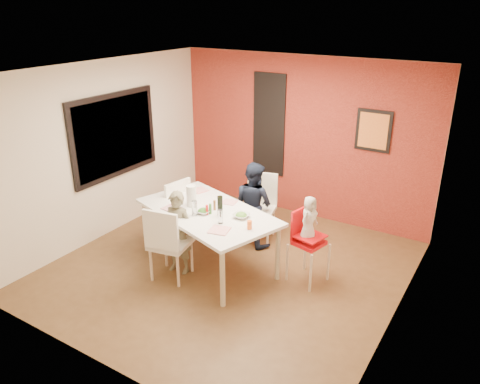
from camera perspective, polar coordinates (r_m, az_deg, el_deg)
The scene contains 35 objects.
ground at distance 6.65m, azimuth -1.38°, elevation -9.25°, with size 4.50×4.50×0.00m, color brown.
ceiling at distance 5.72m, azimuth -1.64°, elevation 14.48°, with size 4.50×4.50×0.02m, color white.
wall_back at distance 7.94m, azimuth 7.50°, elevation 6.56°, with size 4.50×0.02×2.70m, color beige.
wall_front at distance 4.52m, azimuth -17.45°, elevation -6.93°, with size 4.50×0.02×2.70m, color beige.
wall_left at distance 7.47m, azimuth -16.15°, elevation 4.85°, with size 0.02×4.50×2.70m, color beige.
wall_right at distance 5.26m, azimuth 19.51°, elevation -2.94°, with size 0.02×4.50×2.70m, color beige.
brick_accent_wall at distance 7.92m, azimuth 7.44°, elevation 6.53°, with size 4.50×0.02×2.70m, color maroon.
picture_window_frame at distance 7.52m, azimuth -15.05°, elevation 6.68°, with size 0.05×1.70×1.30m, color black.
picture_window_pane at distance 7.51m, azimuth -14.97°, elevation 6.67°, with size 0.02×1.55×1.15m, color black.
glassblock_strip at distance 8.12m, azimuth 3.57°, elevation 8.17°, with size 0.55×0.03×1.70m, color silver.
glassblock_surround at distance 8.12m, azimuth 3.55°, elevation 8.16°, with size 0.60×0.03×1.76m, color black.
art_print_frame at distance 7.43m, azimuth 15.97°, elevation 7.20°, with size 0.54×0.03×0.64m, color black.
art_print_canvas at distance 7.41m, azimuth 15.93°, elevation 7.17°, with size 0.44×0.01×0.54m, color orange.
dining_table at distance 6.41m, azimuth -3.96°, elevation -2.88°, with size 2.24×1.66×0.83m.
chair_near at distance 6.18m, azimuth -8.92°, elevation -5.87°, with size 0.57×0.57×1.05m.
chair_far at distance 7.26m, azimuth 2.49°, elevation -1.30°, with size 0.58×0.58×1.03m.
chair_left at distance 7.18m, azimuth -8.11°, elevation -1.83°, with size 0.55×0.55×1.02m.
high_chair at distance 6.18m, azimuth 8.09°, elevation -5.68°, with size 0.50×0.50×1.00m.
child_near at distance 6.36m, azimuth -7.58°, elevation -4.96°, with size 0.43×0.28×1.17m, color brown.
child_far at distance 7.02m, azimuth 1.67°, elevation -1.45°, with size 0.63×0.49×1.30m, color black.
toddler at distance 6.03m, azimuth 8.41°, elevation -3.29°, with size 0.30×0.20×0.62m, color beige.
plate_near_left at distance 6.50m, azimuth -8.38°, elevation -1.95°, with size 0.21×0.21×0.01m, color white.
plate_far_mid at distance 6.62m, azimuth -1.32°, elevation -1.23°, with size 0.19×0.19×0.01m, color white.
plate_near_right at distance 5.83m, azimuth -2.55°, elevation -4.67°, with size 0.24×0.24×0.01m, color white.
plate_far_left at distance 7.06m, azimuth -4.95°, elevation 0.23°, with size 0.21×0.21×0.01m, color white.
salad_bowl_a at distance 6.30m, azimuth -4.49°, elevation -2.38°, with size 0.20×0.20×0.05m, color silver.
salad_bowl_b at distance 6.15m, azimuth 0.14°, elevation -2.91°, with size 0.21×0.21×0.05m, color silver.
wine_bottle at distance 6.18m, azimuth -2.45°, elevation -1.70°, with size 0.07×0.07×0.27m, color black.
wine_glass_a at distance 6.21m, azimuth -5.57°, elevation -1.98°, with size 0.07×0.07×0.21m, color silver.
wine_glass_b at distance 5.98m, azimuth -2.41°, elevation -3.00°, with size 0.06×0.06×0.18m, color white.
paper_towel_roll at distance 6.48m, azimuth -5.95°, elevation -0.47°, with size 0.13×0.13×0.30m, color white.
condiment_red at distance 6.24m, azimuth -4.05°, elevation -2.17°, with size 0.03×0.03×0.14m, color red.
condiment_green at distance 6.26m, azimuth -3.64°, elevation -2.06°, with size 0.04×0.04×0.14m, color #327727.
condiment_brown at distance 6.36m, azimuth -3.12°, elevation -1.62°, with size 0.04×0.04×0.14m, color brown.
sippy_cup at distance 5.85m, azimuth 1.16°, elevation -4.02°, with size 0.06×0.06×0.11m, color orange.
Camera 1 is at (3.12, -4.73, 3.48)m, focal length 35.00 mm.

